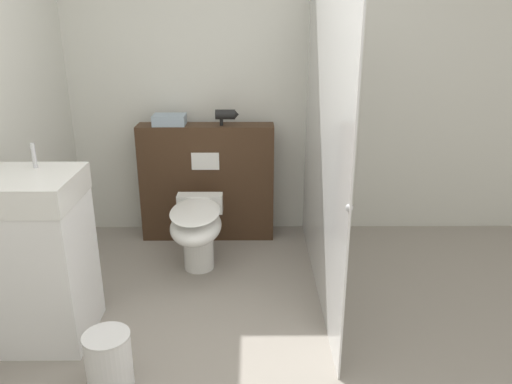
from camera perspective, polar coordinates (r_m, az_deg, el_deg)
name	(u,v)px	position (r m, az deg, el deg)	size (l,w,h in m)	color
wall_back	(234,85)	(4.18, -2.56, 12.09)	(8.00, 0.06, 2.50)	silver
partition_panel	(207,182)	(4.16, -5.58, 1.12)	(1.09, 0.22, 0.97)	#3D2819
shower_glass	(323,147)	(3.25, 7.61, 5.16)	(0.04, 1.98, 2.00)	silver
toilet	(197,228)	(3.64, -6.77, -4.13)	(0.36, 0.65, 0.51)	white
sink_vanity	(39,259)	(3.10, -23.55, -7.00)	(0.52, 0.51, 1.14)	white
hair_drier	(226,115)	(3.97, -3.40, 8.80)	(0.19, 0.08, 0.13)	black
folded_towel	(169,120)	(4.05, -9.86, 8.13)	(0.26, 0.18, 0.08)	#8C9EAD
waste_bin	(109,360)	(2.77, -16.47, -17.96)	(0.24, 0.24, 0.30)	silver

